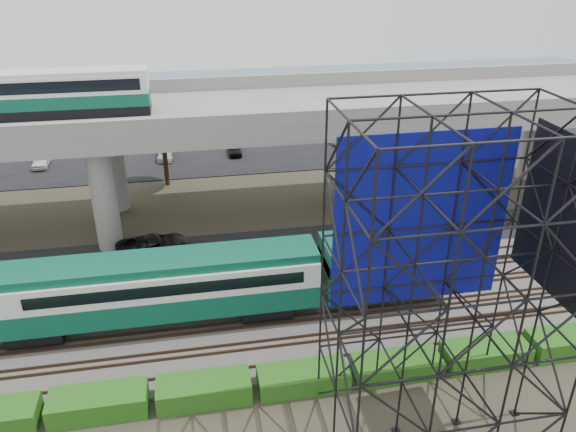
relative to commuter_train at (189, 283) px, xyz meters
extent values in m
plane|color=#474233|center=(4.36, -2.00, -2.88)|extent=(140.00, 140.00, 0.00)
cube|color=slate|center=(4.36, 0.00, -2.78)|extent=(90.00, 12.00, 0.20)
cube|color=black|center=(4.36, 8.50, -2.84)|extent=(90.00, 5.00, 0.08)
cube|color=black|center=(4.36, 32.00, -2.84)|extent=(90.00, 18.00, 0.08)
cube|color=#466074|center=(4.36, 54.00, -2.87)|extent=(140.00, 40.00, 0.03)
cube|color=#472D1E|center=(4.36, -4.72, -2.60)|extent=(90.00, 0.08, 0.16)
cube|color=#472D1E|center=(4.36, -3.28, -2.60)|extent=(90.00, 0.08, 0.16)
cube|color=#472D1E|center=(4.36, -2.72, -2.60)|extent=(90.00, 0.08, 0.16)
cube|color=#472D1E|center=(4.36, -1.28, -2.60)|extent=(90.00, 0.08, 0.16)
cube|color=#472D1E|center=(4.36, -0.72, -2.60)|extent=(90.00, 0.08, 0.16)
cube|color=#472D1E|center=(4.36, 0.72, -2.60)|extent=(90.00, 0.08, 0.16)
cube|color=#472D1E|center=(4.36, 1.28, -2.60)|extent=(90.00, 0.08, 0.16)
cube|color=#472D1E|center=(4.36, 2.72, -2.60)|extent=(90.00, 0.08, 0.16)
cube|color=#472D1E|center=(4.36, 3.28, -2.60)|extent=(90.00, 0.08, 0.16)
cube|color=#472D1E|center=(4.36, 4.72, -2.60)|extent=(90.00, 0.08, 0.16)
cube|color=black|center=(-8.62, 0.00, -2.07)|extent=(3.00, 2.20, 0.90)
cube|color=black|center=(4.38, 0.00, -2.07)|extent=(3.00, 2.20, 0.90)
cube|color=#0B503A|center=(-2.12, 0.00, -0.92)|extent=(19.00, 3.00, 1.40)
cube|color=silver|center=(-2.12, 0.00, 0.53)|extent=(19.00, 3.00, 1.50)
cube|color=#0B503A|center=(-2.12, 0.00, 1.53)|extent=(19.00, 2.60, 0.50)
cube|color=black|center=(-1.12, 0.00, 0.58)|extent=(15.00, 3.06, 0.70)
cube|color=#0B503A|center=(11.88, 0.00, 0.08)|extent=(8.00, 3.00, 3.40)
cube|color=#9E9B93|center=(4.36, 14.00, 5.72)|extent=(80.00, 12.00, 1.20)
cube|color=#9E9B93|center=(4.36, 8.25, 6.87)|extent=(80.00, 0.50, 1.10)
cube|color=#9E9B93|center=(4.36, 19.75, 6.87)|extent=(80.00, 0.50, 1.10)
cylinder|color=#9E9B93|center=(-5.64, 10.50, 1.12)|extent=(1.80, 1.80, 8.00)
cylinder|color=#9E9B93|center=(-5.64, 17.50, 1.12)|extent=(1.80, 1.80, 8.00)
cube|color=#9E9B93|center=(-5.64, 14.00, 4.82)|extent=(2.40, 9.00, 0.60)
cylinder|color=#9E9B93|center=(14.36, 10.50, 1.12)|extent=(1.80, 1.80, 8.00)
cylinder|color=#9E9B93|center=(14.36, 17.50, 1.12)|extent=(1.80, 1.80, 8.00)
cube|color=#9E9B93|center=(14.36, 14.00, 4.82)|extent=(2.40, 9.00, 0.60)
cylinder|color=#9E9B93|center=(32.36, 17.50, 1.12)|extent=(1.80, 1.80, 8.00)
cube|color=#9E9B93|center=(32.36, 14.00, 4.82)|extent=(2.40, 9.00, 0.60)
cube|color=black|center=(-7.91, 14.00, 6.67)|extent=(12.00, 2.50, 0.70)
cube|color=#0B503A|center=(-7.91, 14.00, 7.47)|extent=(12.00, 2.50, 0.90)
cube|color=silver|center=(-7.91, 14.00, 8.57)|extent=(12.00, 2.50, 1.30)
cube|color=black|center=(-7.91, 14.00, 8.62)|extent=(11.00, 2.56, 0.80)
cube|color=silver|center=(-7.91, 14.00, 9.37)|extent=(12.00, 2.40, 0.30)
cube|color=navy|center=(10.50, -6.95, 6.42)|extent=(8.10, 0.08, 8.25)
cube|color=black|center=(15.05, -10.00, 7.62)|extent=(0.06, 5.40, 6.75)
cube|color=black|center=(10.50, -10.00, -2.84)|extent=(9.36, 6.36, 0.08)
cube|color=#1B4E12|center=(-4.64, -6.30, -2.28)|extent=(4.60, 1.80, 1.20)
cube|color=#1B4E12|center=(0.36, -6.30, -2.31)|extent=(4.60, 1.80, 1.15)
cube|color=#1B4E12|center=(5.36, -6.30, -2.37)|extent=(4.60, 1.80, 1.03)
cube|color=#1B4E12|center=(10.36, -6.30, -2.38)|extent=(4.60, 1.80, 1.01)
cube|color=#1B4E12|center=(15.36, -6.30, -2.32)|extent=(4.60, 1.80, 1.12)
cube|color=#1B4E12|center=(20.36, -6.30, -2.28)|extent=(4.60, 1.80, 1.20)
cylinder|color=#382314|center=(18.36, 10.50, -0.48)|extent=(0.44, 0.44, 4.80)
ellipsoid|color=#1B4E12|center=(18.36, 10.50, 2.72)|extent=(4.94, 4.94, 4.18)
cylinder|color=#382314|center=(-1.64, 22.00, -0.48)|extent=(0.44, 0.44, 4.80)
ellipsoid|color=#1B4E12|center=(-1.64, 22.00, 2.72)|extent=(4.94, 4.94, 4.18)
imported|color=black|center=(-2.47, 8.70, -2.07)|extent=(5.55, 3.19, 1.46)
imported|color=white|center=(-14.13, 29.00, -2.19)|extent=(1.47, 3.58, 1.22)
imported|color=#A1A2A9|center=(-7.74, 34.00, -2.16)|extent=(2.26, 4.10, 1.28)
imported|color=#B2B6BA|center=(-1.90, 29.00, -2.24)|extent=(1.61, 3.88, 1.12)
imported|color=white|center=(2.98, 34.00, -2.25)|extent=(2.71, 4.28, 1.10)
imported|color=black|center=(5.39, 29.00, -2.23)|extent=(1.47, 3.39, 1.14)
imported|color=#94969B|center=(11.70, 34.00, -2.19)|extent=(1.52, 3.77, 1.22)
imported|color=white|center=(17.41, 29.00, -2.17)|extent=(2.57, 4.63, 1.27)
imported|color=#9C9EA3|center=(22.96, 34.00, -2.16)|extent=(2.46, 4.79, 1.29)
camera|label=1|loc=(0.59, -27.75, 17.55)|focal=35.00mm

